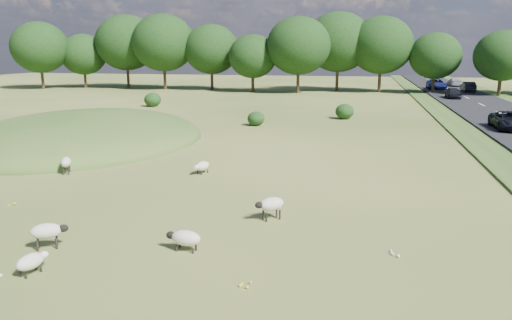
{
  "coord_description": "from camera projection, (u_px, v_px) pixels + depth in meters",
  "views": [
    {
      "loc": [
        6.83,
        -19.12,
        6.28
      ],
      "look_at": [
        2.0,
        4.0,
        1.0
      ],
      "focal_mm": 35.0,
      "sensor_mm": 36.0,
      "label": 1
    }
  ],
  "objects": [
    {
      "name": "mound",
      "position": [
        84.0,
        141.0,
        34.86
      ],
      "size": [
        16.0,
        20.0,
        4.0
      ],
      "primitive_type": "ellipsoid",
      "color": "#33561E",
      "rests_on": "ground"
    },
    {
      "name": "shrubs",
      "position": [
        231.0,
        107.0,
        49.04
      ],
      "size": [
        22.98,
        13.05,
        1.53
      ],
      "color": "black",
      "rests_on": "ground"
    },
    {
      "name": "car_0",
      "position": [
        468.0,
        87.0,
        71.51
      ],
      "size": [
        1.5,
        4.3,
        1.42
      ],
      "primitive_type": "imported",
      "rotation": [
        0.0,
        0.0,
        3.14
      ],
      "color": "black",
      "rests_on": "road"
    },
    {
      "name": "ground",
      "position": [
        272.0,
        129.0,
        40.11
      ],
      "size": [
        160.0,
        160.0,
        0.0
      ],
      "primitive_type": "plane",
      "color": "#3A531A",
      "rests_on": "ground"
    },
    {
      "name": "sheep_3",
      "position": [
        66.0,
        162.0,
        25.56
      ],
      "size": [
        0.89,
        1.22,
        0.86
      ],
      "rotation": [
        0.0,
        0.0,
        2.03
      ],
      "color": "beige",
      "rests_on": "ground"
    },
    {
      "name": "road",
      "position": [
        506.0,
        117.0,
        45.64
      ],
      "size": [
        8.0,
        150.0,
        0.25
      ],
      "primitive_type": "cube",
      "color": "black",
      "rests_on": "ground"
    },
    {
      "name": "treeline",
      "position": [
        308.0,
        47.0,
        72.73
      ],
      "size": [
        96.28,
        14.66,
        11.7
      ],
      "color": "black",
      "rests_on": "ground"
    },
    {
      "name": "sheep_2",
      "position": [
        47.0,
        231.0,
        15.91
      ],
      "size": [
        1.19,
        0.93,
        0.85
      ],
      "rotation": [
        0.0,
        0.0,
        0.53
      ],
      "color": "beige",
      "rests_on": "ground"
    },
    {
      "name": "sheep_4",
      "position": [
        185.0,
        238.0,
        15.78
      ],
      "size": [
        1.2,
        0.61,
        0.68
      ],
      "rotation": [
        0.0,
        0.0,
        3.04
      ],
      "color": "beige",
      "rests_on": "ground"
    },
    {
      "name": "sheep_5",
      "position": [
        31.0,
        261.0,
        14.15
      ],
      "size": [
        0.68,
        1.1,
        0.61
      ],
      "rotation": [
        0.0,
        0.0,
        1.29
      ],
      "color": "beige",
      "rests_on": "ground"
    },
    {
      "name": "car_2",
      "position": [
        453.0,
        93.0,
        62.02
      ],
      "size": [
        1.58,
        3.92,
        1.34
      ],
      "primitive_type": "imported",
      "color": "black",
      "rests_on": "road"
    },
    {
      "name": "sheep_0",
      "position": [
        202.0,
        166.0,
        25.53
      ],
      "size": [
        0.77,
        1.16,
        0.64
      ],
      "rotation": [
        0.0,
        0.0,
        4.37
      ],
      "color": "beige",
      "rests_on": "ground"
    },
    {
      "name": "sheep_1",
      "position": [
        271.0,
        204.0,
        18.62
      ],
      "size": [
        1.16,
        1.04,
        0.86
      ],
      "rotation": [
        0.0,
        0.0,
        3.82
      ],
      "color": "beige",
      "rests_on": "ground"
    },
    {
      "name": "car_5",
      "position": [
        454.0,
        82.0,
        82.26
      ],
      "size": [
        1.87,
        4.6,
        1.34
      ],
      "primitive_type": "imported",
      "rotation": [
        0.0,
        0.0,
        3.14
      ],
      "color": "silver",
      "rests_on": "road"
    },
    {
      "name": "car_1",
      "position": [
        436.0,
        84.0,
        75.96
      ],
      "size": [
        2.54,
        5.5,
        1.53
      ],
      "primitive_type": "imported",
      "color": "navy",
      "rests_on": "road"
    },
    {
      "name": "car_4",
      "position": [
        510.0,
        121.0,
        38.05
      ],
      "size": [
        2.23,
        4.83,
        1.34
      ],
      "primitive_type": "imported",
      "color": "black",
      "rests_on": "road"
    }
  ]
}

